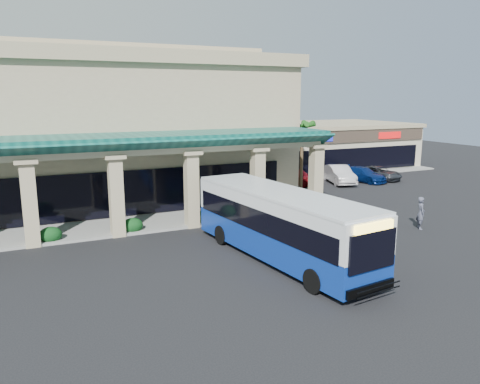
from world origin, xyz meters
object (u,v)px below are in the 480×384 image
pedestrian (421,213)px  car_white (339,174)px  transit_bus (280,226)px  car_silver (296,176)px  car_gray (378,173)px  car_red (362,174)px

pedestrian → car_white: size_ratio=0.39×
transit_bus → car_silver: 20.21m
car_gray → car_silver: bearing=156.6°
car_white → car_gray: car_white is taller
pedestrian → car_gray: pedestrian is taller
car_silver → car_gray: bearing=-26.2°
car_white → transit_bus: bearing=-117.3°
car_white → car_gray: (4.59, -0.02, -0.19)m
pedestrian → car_red: 16.14m
transit_bus → car_gray: transit_bus is taller
car_red → car_silver: bearing=153.5°
pedestrian → car_red: bearing=1.4°
pedestrian → car_red: size_ratio=0.41×
transit_bus → car_red: size_ratio=2.56×
car_red → car_gray: car_red is taller
car_white → car_red: bearing=11.4°
car_silver → pedestrian: bearing=-112.4°
pedestrian → car_gray: 17.37m
pedestrian → car_white: (4.87, 14.59, -0.16)m
car_red → car_gray: bearing=-9.1°
car_silver → car_gray: car_silver is taller
transit_bus → car_silver: size_ratio=2.72×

